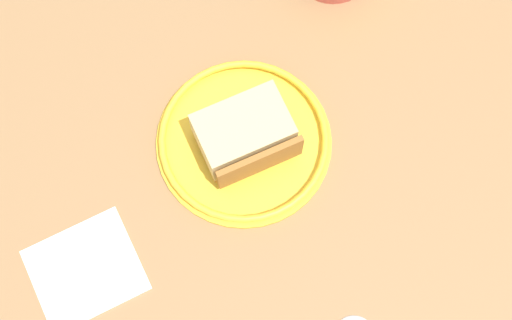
{
  "coord_description": "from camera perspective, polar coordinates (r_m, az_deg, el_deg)",
  "views": [
    {
      "loc": [
        13.86,
        -21.28,
        69.66
      ],
      "look_at": [
        -0.6,
        -6.51,
        3.0
      ],
      "focal_mm": 50.33,
      "sensor_mm": 36.0,
      "label": 1
    }
  ],
  "objects": [
    {
      "name": "folded_napkin",
      "position": [
        0.72,
        -13.43,
        -8.48
      ],
      "size": [
        11.84,
        12.54,
        0.6
      ],
      "primitive_type": "cube",
      "rotation": [
        0.0,
        0.0,
        -0.33
      ],
      "color": "white",
      "rests_on": "ground_plane"
    },
    {
      "name": "cake_slice",
      "position": [
        0.7,
        -0.92,
        2.07
      ],
      "size": [
        9.26,
        10.66,
        4.93
      ],
      "color": "#9E662D",
      "rests_on": "small_plate"
    },
    {
      "name": "small_plate",
      "position": [
        0.73,
        -0.97,
        1.57
      ],
      "size": [
        17.97,
        17.97,
        1.68
      ],
      "color": "yellow",
      "rests_on": "ground_plane"
    },
    {
      "name": "ground_plane",
      "position": [
        0.76,
        3.77,
        1.98
      ],
      "size": [
        110.11,
        110.11,
        3.63
      ],
      "primitive_type": "cube",
      "color": "#936D47"
    }
  ]
}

